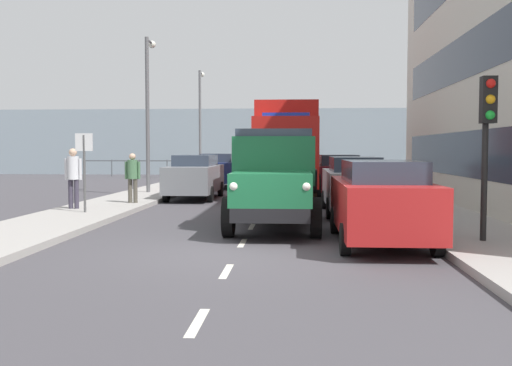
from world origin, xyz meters
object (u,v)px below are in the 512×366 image
Objects in this scene: car_grey_oppositeside_0 at (195,176)px; traffic_light_near at (487,122)px; pedestrian_strolling at (73,173)px; lamp_post_promenade at (148,100)px; car_navy_oppositeside_1 at (218,170)px; car_silver_kerbside_1 at (354,184)px; car_red_kerbside_near at (380,201)px; pedestrian_couple_a at (133,174)px; truck_vintage_green at (274,181)px; street_sign at (84,159)px; lorry_cargo_red at (287,146)px; lamp_post_far at (200,114)px; car_maroon_kerbside_2 at (338,175)px.

car_grey_oppositeside_0 is 13.57m from traffic_light_near.
lamp_post_promenade is at bearing -94.27° from pedestrian_strolling.
lamp_post_promenade is at bearing 66.50° from car_navy_oppositeside_1.
car_silver_kerbside_1 is 13.10m from car_navy_oppositeside_1.
pedestrian_couple_a is at bearing -44.95° from car_red_kerbside_near.
traffic_light_near is at bearing 149.14° from truck_vintage_green.
car_silver_kerbside_1 is 7.37m from pedestrian_couple_a.
street_sign is (5.49, -2.16, 0.50)m from truck_vintage_green.
pedestrian_strolling is 1.28m from street_sign.
car_red_kerbside_near and car_navy_oppositeside_1 have the same top height.
lamp_post_far is at bearing -65.63° from lorry_cargo_red.
car_grey_oppositeside_0 is (3.42, -8.59, -0.28)m from truck_vintage_green.
lamp_post_far is at bearing -69.16° from traffic_light_near.
lamp_post_promenade is (-0.53, -7.11, 2.76)m from pedestrian_strolling.
traffic_light_near is at bearing 127.75° from lamp_post_promenade.
car_navy_oppositeside_1 is (5.68, -11.80, 0.00)m from car_silver_kerbside_1.
car_grey_oppositeside_0 is (5.68, 1.48, 0.00)m from car_maroon_kerbside_2.
lamp_post_far is at bearing -88.00° from pedestrian_couple_a.
lamp_post_promenade reaches higher than pedestrian_strolling.
street_sign reaches higher than car_grey_oppositeside_0.
lamp_post_promenade is at bearing -39.95° from car_silver_kerbside_1.
lamp_post_promenade reaches higher than truck_vintage_green.
pedestrian_couple_a reaches higher than car_red_kerbside_near.
car_grey_oppositeside_0 is (3.57, 1.97, -1.18)m from lorry_cargo_red.
lorry_cargo_red is 1.21× the size of lamp_post_far.
street_sign is at bearing 10.57° from car_silver_kerbside_1.
car_red_kerbside_near is 12.11m from car_maroon_kerbside_2.
truck_vintage_green is 10.60m from lorry_cargo_red.
lorry_cargo_red is 9.81m from pedestrian_strolling.
truck_vintage_green is 0.87× the size of lamp_post_promenade.
car_silver_kerbside_1 is at bearing 90.00° from car_maroon_kerbside_2.
car_navy_oppositeside_1 is (5.68, -5.33, 0.00)m from car_maroon_kerbside_2.
lamp_post_far is (9.79, -25.71, 1.70)m from traffic_light_near.
lorry_cargo_red is 6.13m from lamp_post_promenade.
car_red_kerbside_near is at bearing 99.51° from lorry_cargo_red.
car_red_kerbside_near is at bearing 90.00° from car_maroon_kerbside_2.
street_sign is (-0.17, 8.08, -2.31)m from lamp_post_promenade.
lamp_post_far reaches higher than lorry_cargo_red.
car_silver_kerbside_1 is 0.96× the size of car_grey_oppositeside_0.
lorry_cargo_red reaches higher than pedestrian_strolling.
lamp_post_far is (7.83, -25.23, 3.28)m from car_red_kerbside_near.
car_maroon_kerbside_2 is 1.02× the size of car_navy_oppositeside_1.
car_red_kerbside_near is 2.52× the size of pedestrian_strolling.
lorry_cargo_red is at bearing -73.13° from car_silver_kerbside_1.
pedestrian_couple_a reaches higher than car_grey_oppositeside_0.
lorry_cargo_red is 7.49m from pedestrian_couple_a.
car_red_kerbside_near is at bearing 90.00° from car_silver_kerbside_1.
car_silver_kerbside_1 is 10.79m from lamp_post_promenade.
car_silver_kerbside_1 is 7.56m from car_grey_oppositeside_0.
car_red_kerbside_near is 1.08× the size of car_navy_oppositeside_1.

